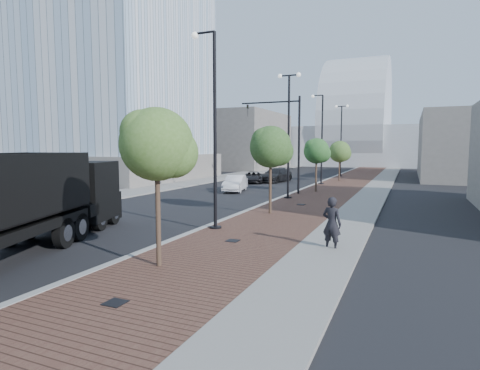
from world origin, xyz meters
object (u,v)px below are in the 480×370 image
at_px(white_sedan, 235,183).
at_px(pedestrian, 332,224).
at_px(dump_truck, 42,206).
at_px(dark_car_mid, 253,177).

xyz_separation_m(white_sedan, pedestrian, (11.50, -16.78, 0.32)).
bearing_deg(dump_truck, dark_car_mid, 75.62).
bearing_deg(pedestrian, dump_truck, 33.96).
bearing_deg(white_sedan, dark_car_mid, 87.82).
relative_size(white_sedan, dark_car_mid, 0.99).
relative_size(white_sedan, pedestrian, 2.10).
distance_m(dark_car_mid, pedestrian, 28.43).
bearing_deg(dark_car_mid, white_sedan, -98.67).
height_order(dump_truck, dark_car_mid, dump_truck).
bearing_deg(white_sedan, dump_truck, -101.01).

